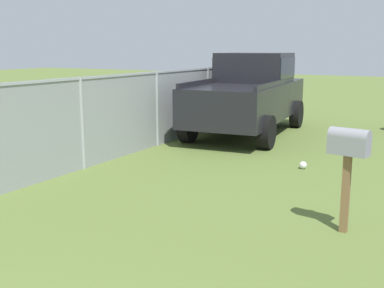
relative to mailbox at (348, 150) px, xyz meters
name	(u,v)px	position (x,y,z in m)	size (l,w,h in m)	color
mailbox	(348,150)	(0.00, 0.00, 0.00)	(0.28, 0.50, 1.29)	brown
pickup_truck	(250,91)	(5.83, 3.71, 0.08)	(5.09, 2.58, 2.09)	black
fence_section	(157,106)	(3.26, 4.90, -0.10)	(14.92, 0.07, 1.71)	#9EA3A8
litter_bag_midfield_b	(303,165)	(2.79, 1.34, -0.95)	(0.14, 0.14, 0.14)	silver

